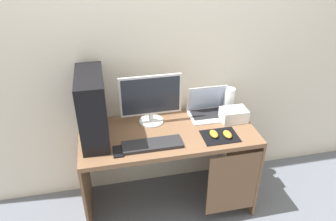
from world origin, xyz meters
TOP-DOWN VIEW (x-y plane):
  - ground_plane at (0.00, 0.00)m, footprint 8.00×8.00m
  - wall_back at (0.00, 0.34)m, footprint 4.00×0.05m
  - desk at (0.02, -0.01)m, footprint 1.31×0.60m
  - pc_tower at (-0.52, 0.04)m, footprint 0.18×0.46m
  - monitor at (-0.10, 0.15)m, footprint 0.47×0.19m
  - laptop at (0.37, 0.17)m, footprint 0.32×0.24m
  - speaker at (0.55, 0.20)m, footprint 0.09×0.09m
  - projector at (0.53, 0.04)m, footprint 0.20×0.14m
  - keyboard at (-0.15, -0.16)m, footprint 0.42×0.14m
  - mousepad at (0.36, -0.15)m, footprint 0.26×0.20m
  - mouse_left at (0.31, -0.14)m, footprint 0.06×0.10m
  - mouse_right at (0.41, -0.16)m, footprint 0.06×0.10m
  - cell_phone at (-0.38, -0.18)m, footprint 0.07×0.13m

SIDE VIEW (x-z plane):
  - ground_plane at x=0.00m, z-range 0.00..0.00m
  - desk at x=0.02m, z-range 0.21..0.94m
  - mousepad at x=0.36m, z-range 0.73..0.73m
  - cell_phone at x=-0.38m, z-range 0.73..0.74m
  - keyboard at x=-0.15m, z-range 0.73..0.75m
  - mouse_left at x=0.31m, z-range 0.73..0.77m
  - mouse_right at x=0.41m, z-range 0.73..0.77m
  - laptop at x=0.37m, z-range 0.66..0.89m
  - projector at x=0.53m, z-range 0.73..0.83m
  - speaker at x=0.55m, z-range 0.73..0.93m
  - monitor at x=-0.10m, z-range 0.73..1.13m
  - pc_tower at x=-0.52m, z-range 0.73..1.22m
  - wall_back at x=0.00m, z-range 0.00..2.60m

